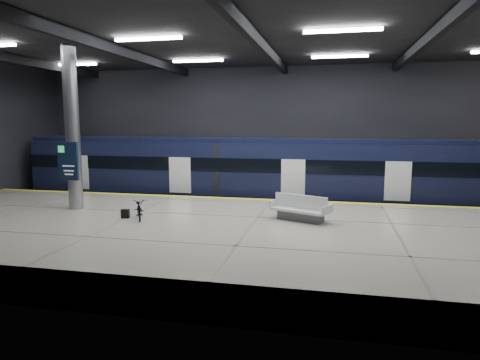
% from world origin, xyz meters
% --- Properties ---
extents(ground, '(30.00, 30.00, 0.00)m').
position_xyz_m(ground, '(0.00, 0.00, 0.00)').
color(ground, black).
rests_on(ground, ground).
extents(room_shell, '(30.10, 16.10, 8.05)m').
position_xyz_m(room_shell, '(-0.00, 0.00, 5.72)').
color(room_shell, black).
rests_on(room_shell, ground).
extents(platform, '(30.00, 11.00, 1.10)m').
position_xyz_m(platform, '(0.00, -2.50, 0.55)').
color(platform, '#BEB6A1').
rests_on(platform, ground).
extents(safety_strip, '(30.00, 0.40, 0.01)m').
position_xyz_m(safety_strip, '(0.00, 2.75, 1.11)').
color(safety_strip, yellow).
rests_on(safety_strip, platform).
extents(rails, '(30.00, 1.52, 0.16)m').
position_xyz_m(rails, '(0.00, 5.50, 0.08)').
color(rails, gray).
rests_on(rails, ground).
extents(train, '(29.40, 2.84, 3.79)m').
position_xyz_m(train, '(-0.31, 5.50, 2.06)').
color(train, black).
rests_on(train, ground).
extents(bench, '(2.43, 1.75, 0.99)m').
position_xyz_m(bench, '(1.67, -1.24, 1.45)').
color(bench, '#595B60').
rests_on(bench, platform).
extents(bicycle, '(1.21, 1.64, 0.82)m').
position_xyz_m(bicycle, '(-4.45, -2.27, 1.51)').
color(bicycle, '#99999E').
rests_on(bicycle, platform).
extents(pannier_bag, '(0.30, 0.19, 0.35)m').
position_xyz_m(pannier_bag, '(-5.05, -2.27, 1.28)').
color(pannier_bag, black).
rests_on(pannier_bag, platform).
extents(info_column, '(0.90, 0.78, 6.90)m').
position_xyz_m(info_column, '(-8.00, -1.03, 4.46)').
color(info_column, '#9EA0A5').
rests_on(info_column, platform).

